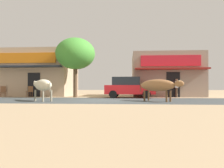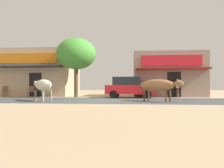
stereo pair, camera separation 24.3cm
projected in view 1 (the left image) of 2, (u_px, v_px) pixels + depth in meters
name	position (u px, v px, depth m)	size (l,w,h in m)	color
ground	(102.00, 100.00, 13.78)	(80.00, 80.00, 0.00)	tan
asphalt_road	(102.00, 100.00, 13.78)	(72.00, 5.90, 0.00)	#3D4344
storefront_left_cafe	(36.00, 74.00, 21.30)	(7.41, 6.06, 4.38)	tan
storefront_right_club	(165.00, 75.00, 20.33)	(6.19, 6.06, 3.92)	gray
roadside_tree	(75.00, 54.00, 17.74)	(3.27, 3.27, 4.95)	brown
parked_hatchback_car	(129.00, 87.00, 16.89)	(3.95, 2.14, 1.64)	red
cow_near_brown	(43.00, 85.00, 12.98)	(2.08, 2.16, 1.33)	beige
cow_far_dark	(158.00, 86.00, 12.75)	(2.53, 2.10, 1.33)	#9A683E
pedestrian_by_shop	(177.00, 86.00, 17.43)	(0.31, 0.61, 1.54)	brown
cafe_chair_near_tree	(3.00, 91.00, 18.67)	(0.62, 0.62, 0.92)	brown
cafe_chair_by_doorway	(30.00, 91.00, 18.15)	(0.61, 0.61, 0.92)	brown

